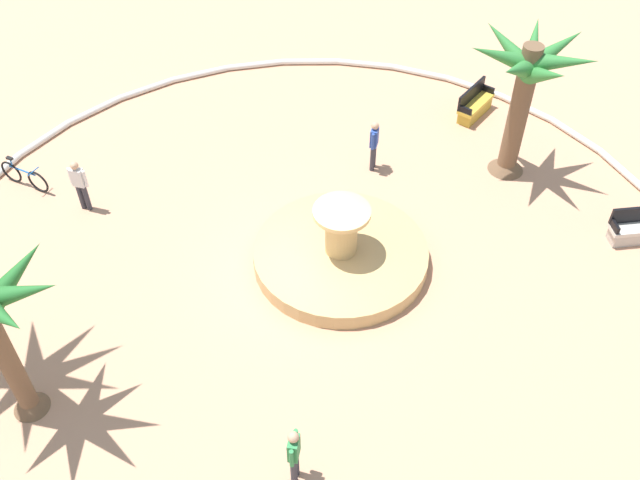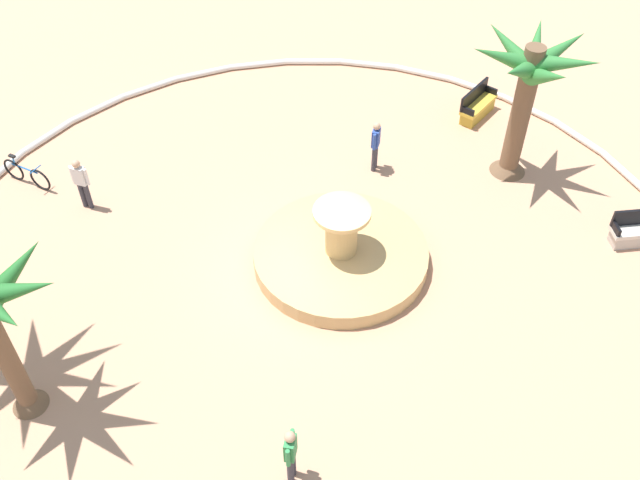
% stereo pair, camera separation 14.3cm
% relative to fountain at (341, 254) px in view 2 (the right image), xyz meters
% --- Properties ---
extents(ground_plane, '(80.00, 80.00, 0.00)m').
position_rel_fountain_xyz_m(ground_plane, '(0.71, -0.41, -0.28)').
color(ground_plane, tan).
extents(plaza_curb, '(20.23, 20.23, 0.20)m').
position_rel_fountain_xyz_m(plaza_curb, '(0.71, -0.41, -0.18)').
color(plaza_curb, silver).
rests_on(plaza_curb, ground).
extents(fountain, '(4.51, 4.51, 1.82)m').
position_rel_fountain_xyz_m(fountain, '(0.00, 0.00, 0.00)').
color(fountain, tan).
rests_on(fountain, ground).
extents(palm_tree_near_fountain, '(3.38, 3.45, 4.37)m').
position_rel_fountain_xyz_m(palm_tree_near_fountain, '(-6.08, 1.54, 2.75)').
color(palm_tree_near_fountain, brown).
rests_on(palm_tree_near_fountain, ground).
extents(bench_west, '(1.61, 0.54, 1.00)m').
position_rel_fountain_xyz_m(bench_west, '(-7.91, -0.63, 0.06)').
color(bench_west, gold).
rests_on(bench_west, ground).
extents(bench_north, '(1.50, 1.47, 1.00)m').
position_rel_fountain_xyz_m(bench_north, '(-5.61, 5.67, 0.06)').
color(bench_north, beige).
rests_on(bench_north, ground).
extents(bicycle_red_frame, '(0.53, 1.69, 0.94)m').
position_rel_fountain_xyz_m(bicycle_red_frame, '(3.31, -8.92, 0.10)').
color(bicycle_red_frame, black).
rests_on(bicycle_red_frame, ground).
extents(person_cyclist_helmet, '(0.31, 0.50, 1.64)m').
position_rel_fountain_xyz_m(person_cyclist_helmet, '(2.83, -6.82, 0.63)').
color(person_cyclist_helmet, '#33333D').
rests_on(person_cyclist_helmet, ground).
extents(person_cyclist_photo, '(0.49, 0.32, 1.65)m').
position_rel_fountain_xyz_m(person_cyclist_photo, '(-3.64, -1.60, 0.64)').
color(person_cyclist_photo, '#33333D').
rests_on(person_cyclist_photo, ground).
extents(person_pedestrian_stroll, '(0.47, 0.34, 1.70)m').
position_rel_fountain_xyz_m(person_pedestrian_stroll, '(5.32, 2.95, 0.67)').
color(person_pedestrian_stroll, '#33333D').
rests_on(person_pedestrian_stroll, ground).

